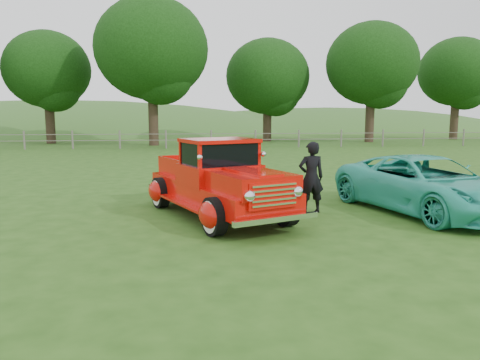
{
  "coord_description": "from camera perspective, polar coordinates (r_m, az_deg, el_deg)",
  "views": [
    {
      "loc": [
        -1.6,
        -9.4,
        2.35
      ],
      "look_at": [
        -0.4,
        1.2,
        0.81
      ],
      "focal_mm": 35.0,
      "sensor_mm": 36.0,
      "label": 1
    }
  ],
  "objects": [
    {
      "name": "fence_line",
      "position": [
        31.49,
        -3.53,
        5.02
      ],
      "size": [
        48.0,
        0.12,
        1.2
      ],
      "color": "#6A6559",
      "rests_on": "ground"
    },
    {
      "name": "tree_mid_east",
      "position": [
        39.4,
        15.78,
        13.48
      ],
      "size": [
        7.2,
        7.2,
        9.44
      ],
      "color": "black",
      "rests_on": "ground"
    },
    {
      "name": "man",
      "position": [
        11.15,
        8.67,
        0.34
      ],
      "size": [
        0.63,
        0.43,
        1.69
      ],
      "primitive_type": "imported",
      "rotation": [
        0.0,
        0.0,
        3.18
      ],
      "color": "black",
      "rests_on": "ground"
    },
    {
      "name": "tree_near_east",
      "position": [
        39.07,
        3.38,
        12.45
      ],
      "size": [
        6.8,
        6.8,
        8.33
      ],
      "color": "black",
      "rests_on": "ground"
    },
    {
      "name": "distant_hills",
      "position": [
        69.25,
        -8.47,
        2.41
      ],
      "size": [
        116.0,
        60.0,
        18.0
      ],
      "color": "#2F5C22",
      "rests_on": "ground"
    },
    {
      "name": "tree_mid_west",
      "position": [
        38.95,
        -22.45,
        12.32
      ],
      "size": [
        6.4,
        6.4,
        8.46
      ],
      "color": "black",
      "rests_on": "ground"
    },
    {
      "name": "tree_near_west",
      "position": [
        34.77,
        -10.74,
        15.42
      ],
      "size": [
        8.0,
        8.0,
        10.42
      ],
      "color": "black",
      "rests_on": "ground"
    },
    {
      "name": "tree_far_east",
      "position": [
        46.06,
        24.97,
        11.84
      ],
      "size": [
        6.6,
        6.6,
        8.86
      ],
      "color": "black",
      "rests_on": "ground"
    },
    {
      "name": "ground",
      "position": [
        9.82,
        3.13,
        -5.66
      ],
      "size": [
        140.0,
        140.0,
        0.0
      ],
      "primitive_type": "plane",
      "color": "#244A13",
      "rests_on": "ground"
    },
    {
      "name": "teal_sedan",
      "position": [
        11.85,
        21.77,
        -0.52
      ],
      "size": [
        3.41,
        5.26,
        1.35
      ],
      "primitive_type": "imported",
      "rotation": [
        0.0,
        0.0,
        0.26
      ],
      "color": "#2DB79F",
      "rests_on": "ground"
    },
    {
      "name": "red_pickup",
      "position": [
        10.61,
        -2.67,
        -0.24
      ],
      "size": [
        3.54,
        5.27,
        1.78
      ],
      "rotation": [
        0.0,
        0.0,
        0.39
      ],
      "color": "black",
      "rests_on": "ground"
    }
  ]
}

